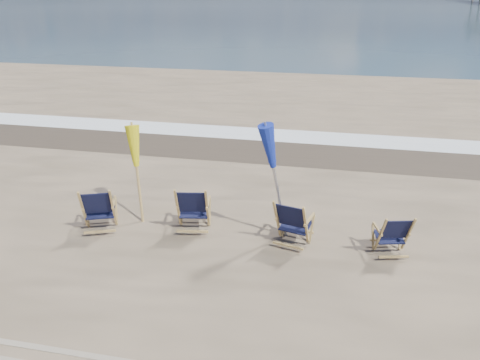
{
  "coord_description": "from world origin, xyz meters",
  "views": [
    {
      "loc": [
        1.83,
        -6.63,
        4.72
      ],
      "look_at": [
        0.0,
        2.2,
        0.9
      ],
      "focal_mm": 35.0,
      "sensor_mm": 36.0,
      "label": 1
    }
  ],
  "objects_px": {
    "beach_chair_1": "(207,210)",
    "umbrella_yellow": "(136,152)",
    "beach_chair_0": "(113,209)",
    "beach_chair_3": "(408,236)",
    "beach_chair_2": "(306,227)",
    "umbrella_blue": "(279,149)"
  },
  "relations": [
    {
      "from": "beach_chair_0",
      "to": "umbrella_blue",
      "type": "distance_m",
      "value": 3.55
    },
    {
      "from": "beach_chair_3",
      "to": "beach_chair_2",
      "type": "bearing_deg",
      "value": -9.51
    },
    {
      "from": "beach_chair_2",
      "to": "umbrella_blue",
      "type": "bearing_deg",
      "value": -14.75
    },
    {
      "from": "beach_chair_2",
      "to": "umbrella_yellow",
      "type": "relative_size",
      "value": 0.51
    },
    {
      "from": "beach_chair_1",
      "to": "beach_chair_2",
      "type": "relative_size",
      "value": 1.03
    },
    {
      "from": "beach_chair_2",
      "to": "umbrella_yellow",
      "type": "distance_m",
      "value": 3.77
    },
    {
      "from": "beach_chair_0",
      "to": "beach_chair_1",
      "type": "xyz_separation_m",
      "value": [
        1.86,
        0.34,
        0.01
      ]
    },
    {
      "from": "beach_chair_0",
      "to": "umbrella_blue",
      "type": "bearing_deg",
      "value": 166.19
    },
    {
      "from": "umbrella_yellow",
      "to": "beach_chair_3",
      "type": "bearing_deg",
      "value": -5.37
    },
    {
      "from": "beach_chair_1",
      "to": "beach_chair_3",
      "type": "distance_m",
      "value": 3.83
    },
    {
      "from": "beach_chair_0",
      "to": "beach_chair_2",
      "type": "height_order",
      "value": "beach_chair_0"
    },
    {
      "from": "beach_chair_1",
      "to": "umbrella_yellow",
      "type": "bearing_deg",
      "value": -22.66
    },
    {
      "from": "beach_chair_2",
      "to": "beach_chair_3",
      "type": "xyz_separation_m",
      "value": [
        1.85,
        0.14,
        -0.05
      ]
    },
    {
      "from": "beach_chair_0",
      "to": "beach_chair_1",
      "type": "height_order",
      "value": "beach_chair_1"
    },
    {
      "from": "beach_chair_2",
      "to": "beach_chair_3",
      "type": "distance_m",
      "value": 1.86
    },
    {
      "from": "beach_chair_1",
      "to": "beach_chair_2",
      "type": "distance_m",
      "value": 2.0
    },
    {
      "from": "beach_chair_2",
      "to": "beach_chair_3",
      "type": "bearing_deg",
      "value": -161.48
    },
    {
      "from": "beach_chair_1",
      "to": "umbrella_yellow",
      "type": "height_order",
      "value": "umbrella_yellow"
    },
    {
      "from": "umbrella_yellow",
      "to": "beach_chair_0",
      "type": "bearing_deg",
      "value": -110.65
    },
    {
      "from": "beach_chair_0",
      "to": "umbrella_yellow",
      "type": "xyz_separation_m",
      "value": [
        0.27,
        0.71,
        1.0
      ]
    },
    {
      "from": "beach_chair_0",
      "to": "beach_chair_3",
      "type": "relative_size",
      "value": 1.13
    },
    {
      "from": "beach_chair_1",
      "to": "beach_chair_3",
      "type": "relative_size",
      "value": 1.15
    }
  ]
}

